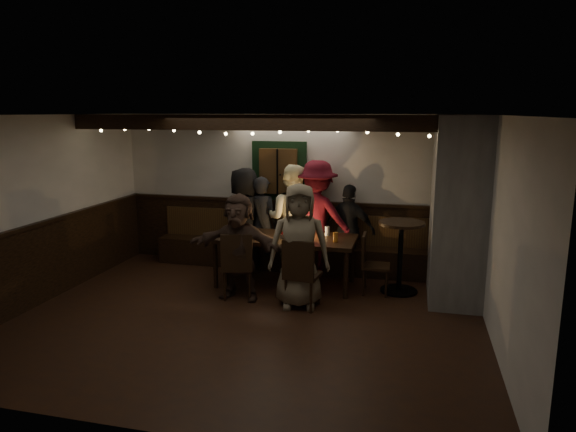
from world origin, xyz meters
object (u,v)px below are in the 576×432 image
(chair_near_left, at_px, (237,262))
(chair_near_right, at_px, (301,270))
(person_a, at_px, (245,219))
(person_f, at_px, (239,247))
(dining_table, at_px, (285,241))
(person_g, at_px, (299,246))
(person_c, at_px, (292,219))
(person_b, at_px, (262,223))
(chair_end, at_px, (370,260))
(person_d, at_px, (317,217))
(person_e, at_px, (349,230))
(high_top, at_px, (401,248))

(chair_near_left, bearing_deg, chair_near_right, -10.64)
(person_a, bearing_deg, person_f, 124.44)
(dining_table, relative_size, person_g, 1.26)
(person_g, bearing_deg, person_c, 94.67)
(person_b, xyz_separation_m, person_g, (0.98, -1.53, 0.06))
(chair_near_right, bearing_deg, chair_end, 45.99)
(dining_table, bearing_deg, person_a, 142.68)
(chair_near_right, bearing_deg, person_c, 107.35)
(chair_end, distance_m, person_b, 2.06)
(chair_near_right, distance_m, chair_end, 1.23)
(person_b, distance_m, person_d, 0.95)
(dining_table, xyz_separation_m, person_e, (0.89, 0.77, 0.04))
(person_d, height_order, person_g, person_d)
(person_c, distance_m, person_f, 1.49)
(person_b, xyz_separation_m, person_e, (1.47, 0.05, -0.05))
(chair_end, relative_size, person_f, 0.58)
(chair_near_right, distance_m, person_c, 1.74)
(person_b, relative_size, person_c, 0.88)
(person_b, height_order, person_c, person_c)
(person_a, relative_size, person_g, 1.01)
(person_d, bearing_deg, person_b, 11.53)
(high_top, distance_m, person_g, 1.62)
(person_b, bearing_deg, high_top, 176.65)
(person_c, relative_size, person_g, 1.05)
(chair_near_right, xyz_separation_m, person_f, (-0.94, 0.21, 0.21))
(person_a, height_order, person_d, person_d)
(person_b, xyz_separation_m, person_d, (0.94, 0.02, 0.14))
(chair_near_left, height_order, person_c, person_c)
(high_top, xyz_separation_m, person_b, (-2.31, 0.62, 0.12))
(person_b, bearing_deg, person_g, 134.32)
(chair_near_left, xyz_separation_m, person_c, (0.45, 1.44, 0.35))
(person_b, xyz_separation_m, person_f, (0.09, -1.44, -0.03))
(dining_table, bearing_deg, high_top, 3.51)
(chair_near_left, distance_m, person_c, 1.55)
(person_a, distance_m, person_e, 1.76)
(dining_table, height_order, person_g, person_g)
(person_c, bearing_deg, person_a, 7.58)
(person_f, bearing_deg, chair_near_left, -119.78)
(chair_near_left, bearing_deg, person_c, 72.50)
(chair_end, distance_m, high_top, 0.48)
(chair_end, relative_size, person_e, 0.60)
(chair_end, bearing_deg, person_c, 151.50)
(person_g, bearing_deg, chair_near_right, -79.76)
(high_top, height_order, person_d, person_d)
(dining_table, height_order, person_f, person_f)
(dining_table, bearing_deg, chair_near_left, -124.40)
(chair_near_right, xyz_separation_m, person_b, (-1.03, 1.65, 0.24))
(dining_table, height_order, high_top, high_top)
(high_top, xyz_separation_m, person_e, (-0.84, 0.67, 0.07))
(person_b, bearing_deg, person_a, 24.35)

